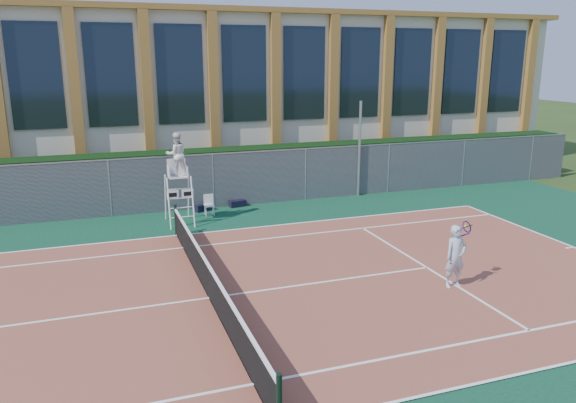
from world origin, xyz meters
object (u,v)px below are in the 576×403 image
object	(u,v)px
umpire_chair	(177,157)
tennis_player	(456,256)
steel_pole	(359,149)
plastic_chair	(209,203)

from	to	relation	value
umpire_chair	tennis_player	xyz separation A→B (m)	(5.97, -8.47, -1.61)
steel_pole	umpire_chair	bearing A→B (deg)	-168.50
tennis_player	steel_pole	bearing A→B (deg)	77.94
steel_pole	umpire_chair	xyz separation A→B (m)	(-8.13, -1.65, 0.40)
steel_pole	tennis_player	xyz separation A→B (m)	(-2.16, -10.12, -1.20)
steel_pole	umpire_chair	size ratio (longest dim) A/B	1.22
umpire_chair	steel_pole	bearing A→B (deg)	11.50
umpire_chair	tennis_player	size ratio (longest dim) A/B	2.00
umpire_chair	plastic_chair	distance (m)	2.47
umpire_chair	tennis_player	bearing A→B (deg)	-54.83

